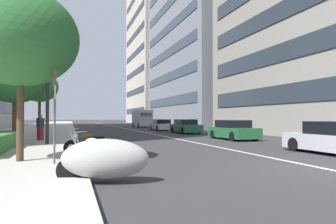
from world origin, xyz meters
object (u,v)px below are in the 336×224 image
Objects in this scene: delivery_van_ahead at (142,118)px; street_tree_mid_sidewalk at (21,38)px; motorcycle_under_tarp at (96,153)px; parking_sign_by_curb at (55,104)px; car_mid_block_traffic at (233,130)px; motorcycle_second_in_row at (104,159)px; car_following_behind at (335,139)px; pedestrian_on_plaza at (40,127)px; car_lead_in_lane at (186,127)px; car_far_down_avenue at (161,125)px; street_tree_far_plaza at (40,87)px; street_lamp_with_banners at (53,47)px; motorcycle_far_end_row at (91,145)px; street_tree_near_plaza_corner at (15,73)px.

delivery_van_ahead is 38.20m from street_tree_mid_sidewalk.
motorcycle_under_tarp is 1.94m from parking_sign_by_curb.
car_mid_block_traffic is at bearing -56.96° from street_tree_mid_sidewalk.
motorcycle_second_in_row is 10.06m from car_following_behind.
pedestrian_on_plaza reaches higher than car_mid_block_traffic.
car_lead_in_lane reaches higher than car_far_down_avenue.
car_far_down_avenue is 2.86× the size of pedestrian_on_plaza.
motorcycle_second_in_row is at bearing 138.85° from car_mid_block_traffic.
parking_sign_by_curb is (-36.99, 11.22, 0.50)m from delivery_van_ahead.
car_following_behind is 1.52× the size of parking_sign_by_curb.
street_tree_mid_sidewalk reaches higher than pedestrian_on_plaza.
car_lead_in_lane is 0.90× the size of street_tree_far_plaza.
delivery_van_ahead reaches higher than car_mid_block_traffic.
delivery_van_ahead is at bearing -68.95° from motorcycle_under_tarp.
street_lamp_with_banners is (7.12, 11.36, 4.62)m from car_following_behind.
street_lamp_with_banners is 1.71× the size of street_tree_far_plaza.
motorcycle_under_tarp is 0.20× the size of street_lamp_with_banners.
motorcycle_under_tarp is (2.54, -0.02, -0.15)m from motorcycle_second_in_row.
car_mid_block_traffic is 0.92× the size of car_lead_in_lane.
street_tree_far_plaza is at bearing -63.06° from motorcycle_far_end_row.
motorcycle_second_in_row is at bearing 164.14° from delivery_van_ahead.
delivery_van_ahead reaches higher than motorcycle_far_end_row.
motorcycle_far_end_row is 11.77m from car_mid_block_traffic.
motorcycle_under_tarp reaches higher than motorcycle_second_in_row.
car_lead_in_lane reaches higher than motorcycle_under_tarp.
street_tree_far_plaza reaches higher than car_lead_in_lane.
car_mid_block_traffic is 0.82× the size of delivery_van_ahead.
parking_sign_by_curb is 16.92m from street_tree_far_plaza.
pedestrian_on_plaza is at bearing -42.64° from street_tree_near_plaza_corner.
street_tree_far_plaza is at bearing -64.32° from motorcycle_second_in_row.
car_following_behind is 0.84× the size of street_tree_far_plaza.
street_lamp_with_banners is at bearing -55.90° from motorcycle_far_end_row.
car_mid_block_traffic is 28.10m from delivery_van_ahead.
car_lead_in_lane is at bearing -48.11° from street_lamp_with_banners.
car_mid_block_traffic is at bearing -115.09° from motorcycle_second_in_row.
car_mid_block_traffic is at bearing -82.09° from street_lamp_with_banners.
car_lead_in_lane is 0.83× the size of street_tree_near_plaza_corner.
car_far_down_avenue is at bearing 1.81° from car_mid_block_traffic.
car_lead_in_lane is at bearing -176.42° from car_far_down_avenue.
street_tree_near_plaza_corner is at bearing 141.63° from car_far_down_avenue.
car_following_behind is at bearing 179.45° from motorcycle_far_end_row.
car_mid_block_traffic reaches higher than motorcycle_far_end_row.
delivery_van_ahead is 0.94× the size of street_tree_near_plaza_corner.
car_lead_in_lane is 2.96× the size of pedestrian_on_plaza.
parking_sign_by_curb is (-2.70, 1.21, 1.50)m from motorcycle_far_end_row.
car_following_behind is (0.08, -9.69, 0.23)m from motorcycle_under_tarp.
street_tree_near_plaza_corner reaches higher than motorcycle_second_in_row.
motorcycle_second_in_row is at bearing -161.71° from street_tree_near_plaza_corner.
street_tree_near_plaza_corner is at bearing 10.44° from street_tree_mid_sidewalk.
car_following_behind is 16.30m from street_tree_near_plaza_corner.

